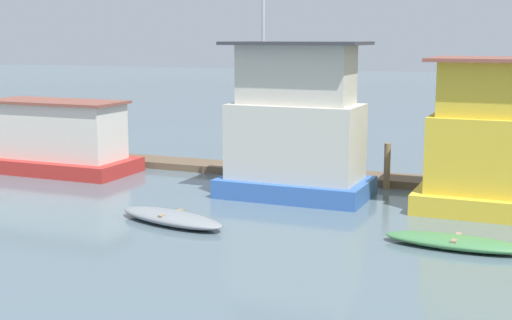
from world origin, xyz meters
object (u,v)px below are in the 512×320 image
at_px(mooring_post_near_right, 69,150).
at_px(mooring_post_far_left, 387,166).
at_px(houseboat_blue, 296,131).
at_px(houseboat_red, 57,139).
at_px(dinghy_grey, 171,218).
at_px(mooring_post_far_right, 506,172).
at_px(dinghy_green, 456,242).

distance_m(mooring_post_near_right, mooring_post_far_left, 15.15).
xyz_separation_m(houseboat_blue, mooring_post_near_right, (-12.25, 2.53, -1.86)).
distance_m(houseboat_red, houseboat_blue, 11.48).
distance_m(dinghy_grey, mooring_post_far_right, 12.41).
height_order(dinghy_grey, mooring_post_near_right, mooring_post_near_right).
distance_m(houseboat_blue, mooring_post_far_left, 4.15).
bearing_deg(houseboat_blue, mooring_post_near_right, 168.31).
distance_m(houseboat_red, dinghy_grey, 10.99).
relative_size(houseboat_red, mooring_post_far_right, 3.41).
bearing_deg(houseboat_red, mooring_post_far_right, 5.76).
bearing_deg(houseboat_blue, dinghy_green, -35.07).
relative_size(dinghy_grey, mooring_post_near_right, 3.50).
bearing_deg(houseboat_blue, dinghy_grey, -113.15).
height_order(dinghy_green, mooring_post_far_right, mooring_post_far_right).
xyz_separation_m(dinghy_green, mooring_post_near_right, (-18.72, 7.07, 0.44)).
xyz_separation_m(houseboat_red, dinghy_grey, (9.14, -5.98, -1.24)).
relative_size(houseboat_red, houseboat_blue, 0.78).
distance_m(houseboat_red, mooring_post_near_right, 2.22).
height_order(houseboat_blue, dinghy_grey, houseboat_blue).
relative_size(mooring_post_far_right, mooring_post_far_left, 1.12).
distance_m(dinghy_green, mooring_post_far_right, 7.17).
relative_size(houseboat_blue, dinghy_green, 2.18).
distance_m(mooring_post_far_right, mooring_post_near_right, 19.54).
height_order(dinghy_grey, dinghy_green, dinghy_grey).
xyz_separation_m(houseboat_red, dinghy_green, (17.88, -5.19, -1.26)).
bearing_deg(mooring_post_near_right, houseboat_red, -66.10).
bearing_deg(mooring_post_near_right, mooring_post_far_left, 0.00).
bearing_deg(mooring_post_far_left, mooring_post_far_right, 0.00).
relative_size(houseboat_red, mooring_post_near_right, 5.67).
bearing_deg(mooring_post_far_right, mooring_post_near_right, 180.00).
bearing_deg(mooring_post_far_left, houseboat_blue, -138.80).
xyz_separation_m(mooring_post_near_right, mooring_post_far_left, (15.15, 0.00, 0.30)).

